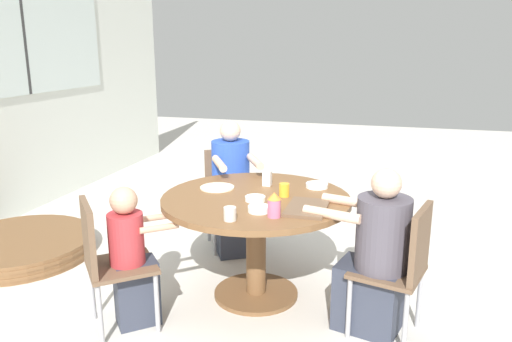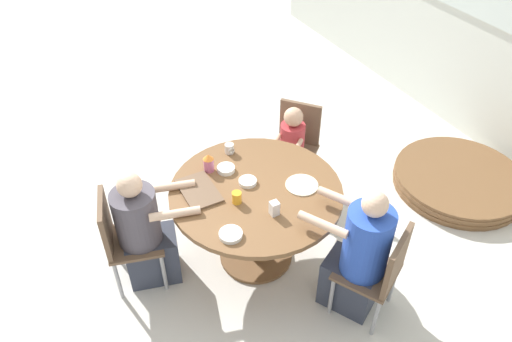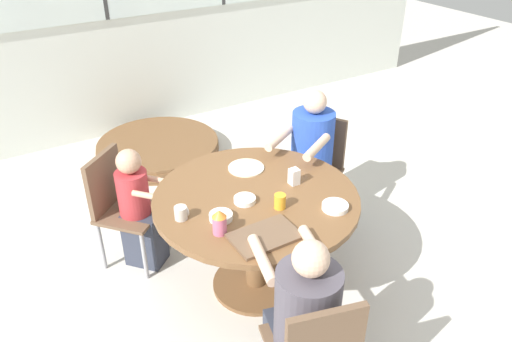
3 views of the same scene
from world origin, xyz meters
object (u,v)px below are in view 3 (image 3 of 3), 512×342
(juice_glass, at_px, (280,201))
(milk_carton_small, at_px, (294,177))
(bowl_fruit, at_px, (221,216))
(folded_table_stack, at_px, (158,148))
(chair_for_woman_green_shirt, at_px, (317,160))
(person_toddler, at_px, (139,213))
(bowl_white_shallow, at_px, (245,200))
(bowl_cereal, at_px, (335,207))
(person_woman_green_shirt, at_px, (309,168))
(chair_for_toddler, at_px, (118,200))
(sippy_cup, at_px, (219,221))
(coffee_mug, at_px, (181,213))
(person_man_blue_shirt, at_px, (303,329))

(juice_glass, distance_m, milk_carton_small, 0.29)
(bowl_fruit, xyz_separation_m, folded_table_stack, (0.44, 2.24, -0.69))
(chair_for_woman_green_shirt, height_order, folded_table_stack, chair_for_woman_green_shirt)
(bowl_fruit, distance_m, folded_table_stack, 2.38)
(person_toddler, xyz_separation_m, bowl_white_shallow, (0.47, -0.67, 0.33))
(bowl_cereal, xyz_separation_m, bowl_fruit, (-0.63, 0.26, 0.00))
(folded_table_stack, bearing_deg, person_woman_green_shirt, -70.48)
(chair_for_toddler, bearing_deg, bowl_fruit, 71.83)
(sippy_cup, bearing_deg, bowl_cereal, -12.08)
(chair_for_woman_green_shirt, distance_m, bowl_white_shallow, 1.14)
(chair_for_toddler, height_order, person_toddler, person_toddler)
(chair_for_toddler, height_order, bowl_cereal, chair_for_toddler)
(coffee_mug, distance_m, sippy_cup, 0.27)
(bowl_cereal, bearing_deg, coffee_mug, 154.95)
(coffee_mug, distance_m, bowl_white_shallow, 0.40)
(chair_for_woman_green_shirt, xyz_separation_m, juice_glass, (-0.83, -0.69, 0.29))
(chair_for_woman_green_shirt, xyz_separation_m, milk_carton_small, (-0.60, -0.51, 0.30))
(chair_for_woman_green_shirt, height_order, bowl_fruit, chair_for_woman_green_shirt)
(chair_for_woman_green_shirt, xyz_separation_m, bowl_cereal, (-0.55, -0.87, 0.26))
(chair_for_woman_green_shirt, bearing_deg, bowl_fruit, 87.44)
(person_toddler, bearing_deg, bowl_white_shallow, 84.08)
(chair_for_woman_green_shirt, distance_m, sippy_cup, 1.48)
(chair_for_toddler, relative_size, folded_table_stack, 0.69)
(juice_glass, height_order, milk_carton_small, milk_carton_small)
(bowl_cereal, bearing_deg, milk_carton_small, 97.54)
(person_woman_green_shirt, bearing_deg, bowl_fruit, 87.07)
(person_man_blue_shirt, xyz_separation_m, bowl_fruit, (-0.08, 0.72, 0.29))
(person_toddler, height_order, bowl_white_shallow, person_toddler)
(person_toddler, height_order, coffee_mug, person_toddler)
(bowl_cereal, height_order, folded_table_stack, bowl_cereal)
(juice_glass, xyz_separation_m, milk_carton_small, (0.23, 0.18, 0.01))
(person_toddler, xyz_separation_m, milk_carton_small, (0.85, -0.66, 0.37))
(sippy_cup, xyz_separation_m, bowl_white_shallow, (0.27, 0.20, -0.06))
(person_woman_green_shirt, bearing_deg, folded_table_stack, -10.25)
(person_woman_green_shirt, relative_size, coffee_mug, 13.92)
(person_woman_green_shirt, bearing_deg, bowl_white_shallow, 88.30)
(bowl_white_shallow, bearing_deg, bowl_cereal, -39.05)
(milk_carton_small, bearing_deg, bowl_white_shallow, -177.62)
(person_woman_green_shirt, distance_m, bowl_fruit, 1.20)
(coffee_mug, bearing_deg, milk_carton_small, -1.88)
(sippy_cup, distance_m, bowl_fruit, 0.14)
(person_toddler, xyz_separation_m, folded_table_stack, (0.70, 1.48, -0.35))
(juice_glass, bearing_deg, person_man_blue_shirt, -113.34)
(person_toddler, bearing_deg, folded_table_stack, -156.05)
(juice_glass, distance_m, bowl_cereal, 0.33)
(chair_for_woman_green_shirt, xyz_separation_m, sippy_cup, (-1.25, -0.72, 0.32))
(person_toddler, relative_size, milk_carton_small, 8.49)
(coffee_mug, xyz_separation_m, bowl_fruit, (0.19, -0.12, -0.02))
(bowl_fruit, bearing_deg, milk_carton_small, 9.52)
(person_man_blue_shirt, height_order, person_toddler, person_man_blue_shirt)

